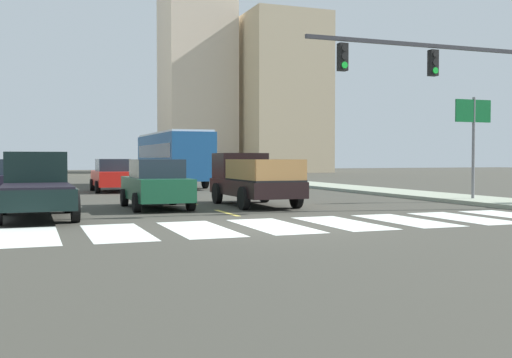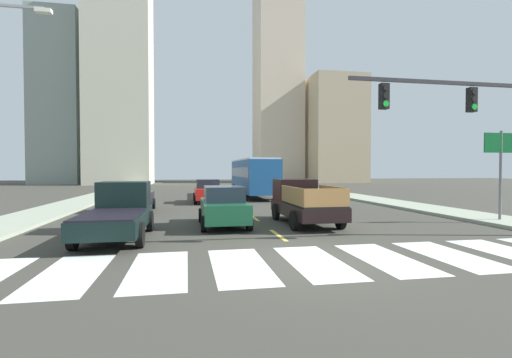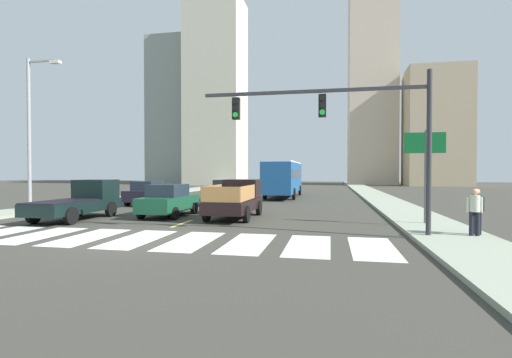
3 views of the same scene
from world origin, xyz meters
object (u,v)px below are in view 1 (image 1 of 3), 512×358
at_px(pickup_stakebed, 251,180).
at_px(sedan_far, 112,175).
at_px(pickup_dark, 36,186).
at_px(direction_sign_green, 473,126).
at_px(sedan_near_right, 156,184).
at_px(city_bus, 173,155).
at_px(traffic_signal_gantry, 460,85).
at_px(sedan_near_left, 21,180).

bearing_deg(pickup_stakebed, sedan_far, 107.86).
xyz_separation_m(pickup_dark, direction_sign_green, (16.48, 0.49, 2.11)).
bearing_deg(sedan_near_right, city_bus, 75.59).
height_order(sedan_far, direction_sign_green, direction_sign_green).
height_order(city_bus, direction_sign_green, direction_sign_green).
bearing_deg(direction_sign_green, sedan_far, 134.79).
xyz_separation_m(pickup_stakebed, sedan_near_right, (-3.65, -0.36, -0.08)).
xyz_separation_m(sedan_near_right, traffic_signal_gantry, (9.26, -4.52, 3.32)).
xyz_separation_m(pickup_dark, traffic_signal_gantry, (13.22, -2.74, 3.25)).
height_order(sedan_near_right, traffic_signal_gantry, traffic_signal_gantry).
bearing_deg(pickup_dark, direction_sign_green, -0.54).
bearing_deg(traffic_signal_gantry, sedan_near_left, 141.58).
bearing_deg(traffic_signal_gantry, pickup_dark, 168.30).
height_order(pickup_dark, direction_sign_green, direction_sign_green).
relative_size(pickup_dark, sedan_near_right, 1.18).
relative_size(sedan_near_right, direction_sign_green, 1.05).
bearing_deg(sedan_near_left, direction_sign_green, -21.80).
bearing_deg(sedan_far, city_bus, 47.96).
distance_m(city_bus, sedan_near_right, 16.66).
bearing_deg(traffic_signal_gantry, direction_sign_green, 44.71).
bearing_deg(sedan_near_right, pickup_stakebed, 5.84).
bearing_deg(direction_sign_green, sedan_near_left, 155.72).
bearing_deg(pickup_dark, traffic_signal_gantry, -13.96).
xyz_separation_m(sedan_far, traffic_signal_gantry, (9.33, -15.92, 3.32)).
bearing_deg(sedan_far, sedan_near_right, -89.38).
relative_size(city_bus, sedan_far, 2.45).
bearing_deg(pickup_stakebed, pickup_dark, -165.03).
bearing_deg(city_bus, traffic_signal_gantry, -74.44).
height_order(sedan_near_right, direction_sign_green, direction_sign_green).
height_order(pickup_stakebed, sedan_near_right, pickup_stakebed).
distance_m(pickup_stakebed, pickup_dark, 7.90).
relative_size(sedan_far, traffic_signal_gantry, 0.53).
bearing_deg(pickup_stakebed, sedan_near_right, -175.10).
xyz_separation_m(pickup_dark, sedan_far, (3.89, 13.18, -0.06)).
bearing_deg(sedan_near_left, sedan_far, 51.01).
bearing_deg(city_bus, direction_sign_green, -62.63).
distance_m(pickup_stakebed, sedan_near_left, 10.14).
bearing_deg(sedan_near_left, sedan_near_right, -52.40).
distance_m(city_bus, sedan_near_left, 13.06).
bearing_deg(pickup_stakebed, city_bus, 87.28).
relative_size(pickup_stakebed, sedan_near_right, 1.18).
xyz_separation_m(sedan_near_left, traffic_signal_gantry, (13.76, -10.91, 3.32)).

